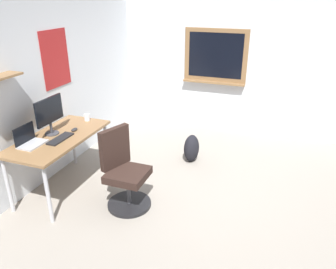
{
  "coord_description": "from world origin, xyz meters",
  "views": [
    {
      "loc": [
        -3.23,
        -0.47,
        2.35
      ],
      "look_at": [
        -0.02,
        0.71,
        0.85
      ],
      "focal_mm": 34.72,
      "sensor_mm": 36.0,
      "label": 1
    }
  ],
  "objects_px": {
    "office_chair": "(124,174)",
    "monitor_primary": "(50,113)",
    "coffee_mug": "(87,117)",
    "computer_mouse": "(74,130)",
    "keyboard": "(60,139)",
    "backpack": "(191,148)",
    "desk": "(59,142)",
    "laptop": "(29,140)"
  },
  "relations": [
    {
      "from": "computer_mouse",
      "to": "keyboard",
      "type": "bearing_deg",
      "value": 180.0
    },
    {
      "from": "desk",
      "to": "computer_mouse",
      "type": "distance_m",
      "value": 0.25
    },
    {
      "from": "monitor_primary",
      "to": "coffee_mug",
      "type": "relative_size",
      "value": 5.04
    },
    {
      "from": "monitor_primary",
      "to": "backpack",
      "type": "distance_m",
      "value": 2.07
    },
    {
      "from": "backpack",
      "to": "coffee_mug",
      "type": "bearing_deg",
      "value": 118.88
    },
    {
      "from": "computer_mouse",
      "to": "coffee_mug",
      "type": "bearing_deg",
      "value": 7.75
    },
    {
      "from": "desk",
      "to": "laptop",
      "type": "height_order",
      "value": "laptop"
    },
    {
      "from": "computer_mouse",
      "to": "coffee_mug",
      "type": "xyz_separation_m",
      "value": [
        0.37,
        0.05,
        0.03
      ]
    },
    {
      "from": "coffee_mug",
      "to": "laptop",
      "type": "bearing_deg",
      "value": 167.8
    },
    {
      "from": "office_chair",
      "to": "backpack",
      "type": "distance_m",
      "value": 1.41
    },
    {
      "from": "laptop",
      "to": "monitor_primary",
      "type": "relative_size",
      "value": 0.67
    },
    {
      "from": "desk",
      "to": "computer_mouse",
      "type": "xyz_separation_m",
      "value": [
        0.21,
        -0.08,
        0.09
      ]
    },
    {
      "from": "desk",
      "to": "office_chair",
      "type": "xyz_separation_m",
      "value": [
        -0.03,
        -0.89,
        -0.26
      ]
    },
    {
      "from": "monitor_primary",
      "to": "computer_mouse",
      "type": "relative_size",
      "value": 4.46
    },
    {
      "from": "office_chair",
      "to": "coffee_mug",
      "type": "distance_m",
      "value": 1.12
    },
    {
      "from": "office_chair",
      "to": "laptop",
      "type": "relative_size",
      "value": 3.06
    },
    {
      "from": "office_chair",
      "to": "computer_mouse",
      "type": "bearing_deg",
      "value": 73.35
    },
    {
      "from": "keyboard",
      "to": "computer_mouse",
      "type": "relative_size",
      "value": 3.56
    },
    {
      "from": "laptop",
      "to": "desk",
      "type": "bearing_deg",
      "value": -27.23
    },
    {
      "from": "computer_mouse",
      "to": "coffee_mug",
      "type": "height_order",
      "value": "coffee_mug"
    },
    {
      "from": "office_chair",
      "to": "backpack",
      "type": "height_order",
      "value": "office_chair"
    },
    {
      "from": "desk",
      "to": "computer_mouse",
      "type": "bearing_deg",
      "value": -21.64
    },
    {
      "from": "computer_mouse",
      "to": "laptop",
      "type": "bearing_deg",
      "value": 155.0
    },
    {
      "from": "office_chair",
      "to": "monitor_primary",
      "type": "relative_size",
      "value": 2.05
    },
    {
      "from": "laptop",
      "to": "backpack",
      "type": "xyz_separation_m",
      "value": [
        1.6,
        -1.48,
        -0.59
      ]
    },
    {
      "from": "laptop",
      "to": "coffee_mug",
      "type": "relative_size",
      "value": 3.37
    },
    {
      "from": "desk",
      "to": "keyboard",
      "type": "height_order",
      "value": "keyboard"
    },
    {
      "from": "laptop",
      "to": "monitor_primary",
      "type": "bearing_deg",
      "value": -8.08
    },
    {
      "from": "monitor_primary",
      "to": "keyboard",
      "type": "bearing_deg",
      "value": -117.81
    },
    {
      "from": "desk",
      "to": "monitor_primary",
      "type": "relative_size",
      "value": 2.93
    },
    {
      "from": "desk",
      "to": "laptop",
      "type": "bearing_deg",
      "value": 152.77
    },
    {
      "from": "monitor_primary",
      "to": "desk",
      "type": "bearing_deg",
      "value": -107.29
    },
    {
      "from": "laptop",
      "to": "coffee_mug",
      "type": "height_order",
      "value": "laptop"
    },
    {
      "from": "keyboard",
      "to": "computer_mouse",
      "type": "xyz_separation_m",
      "value": [
        0.28,
        -0.0,
        0.01
      ]
    },
    {
      "from": "monitor_primary",
      "to": "coffee_mug",
      "type": "distance_m",
      "value": 0.61
    },
    {
      "from": "desk",
      "to": "monitor_primary",
      "type": "distance_m",
      "value": 0.36
    },
    {
      "from": "desk",
      "to": "backpack",
      "type": "relative_size",
      "value": 3.26
    },
    {
      "from": "coffee_mug",
      "to": "computer_mouse",
      "type": "bearing_deg",
      "value": -172.25
    },
    {
      "from": "office_chair",
      "to": "monitor_primary",
      "type": "height_order",
      "value": "monitor_primary"
    },
    {
      "from": "desk",
      "to": "coffee_mug",
      "type": "bearing_deg",
      "value": -3.37
    },
    {
      "from": "office_chair",
      "to": "monitor_primary",
      "type": "xyz_separation_m",
      "value": [
        0.06,
        1.0,
        0.6
      ]
    },
    {
      "from": "monitor_primary",
      "to": "laptop",
      "type": "bearing_deg",
      "value": 171.92
    }
  ]
}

